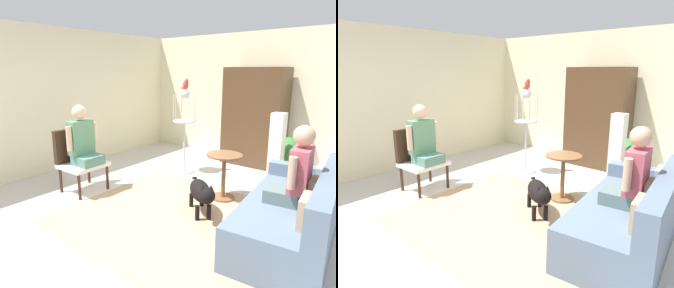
# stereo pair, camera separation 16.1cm
# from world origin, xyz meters

# --- Properties ---
(ground_plane) EXTENTS (7.60, 7.60, 0.00)m
(ground_plane) POSITION_xyz_m (0.00, 0.00, 0.00)
(ground_plane) COLOR beige
(back_wall) EXTENTS (6.20, 0.12, 2.57)m
(back_wall) POSITION_xyz_m (0.00, 3.23, 1.28)
(back_wall) COLOR beige
(back_wall) RESTS_ON ground
(left_wall) EXTENTS (0.12, 6.93, 2.57)m
(left_wall) POSITION_xyz_m (-2.86, 0.30, 1.28)
(left_wall) COLOR beige
(left_wall) RESTS_ON ground
(area_rug) EXTENTS (2.80, 2.45, 0.01)m
(area_rug) POSITION_xyz_m (0.14, 0.04, 0.00)
(area_rug) COLOR tan
(area_rug) RESTS_ON ground
(couch) EXTENTS (1.07, 1.96, 0.83)m
(couch) POSITION_xyz_m (1.40, 0.43, 0.30)
(couch) COLOR slate
(couch) RESTS_ON ground
(armchair) EXTENTS (0.57, 0.64, 0.96)m
(armchair) POSITION_xyz_m (-1.68, -0.14, 0.55)
(armchair) COLOR #382316
(armchair) RESTS_ON ground
(person_on_couch) EXTENTS (0.45, 0.54, 0.83)m
(person_on_couch) POSITION_xyz_m (1.38, 0.40, 0.80)
(person_on_couch) COLOR slate
(person_on_armchair) EXTENTS (0.43, 0.54, 0.88)m
(person_on_armchair) POSITION_xyz_m (-1.54, -0.13, 0.81)
(person_on_armchair) COLOR slate
(round_end_table) EXTENTS (0.51, 0.51, 0.67)m
(round_end_table) POSITION_xyz_m (0.25, 0.95, 0.41)
(round_end_table) COLOR brown
(round_end_table) RESTS_ON ground
(dog) EXTENTS (0.68, 0.67, 0.52)m
(dog) POSITION_xyz_m (0.29, 0.30, 0.32)
(dog) COLOR black
(dog) RESTS_ON ground
(bird_cage_stand) EXTENTS (0.41, 0.41, 1.50)m
(bird_cage_stand) POSITION_xyz_m (-0.91, 1.58, 0.80)
(bird_cage_stand) COLOR silver
(bird_cage_stand) RESTS_ON ground
(parrot) EXTENTS (0.17, 0.10, 0.18)m
(parrot) POSITION_xyz_m (-0.89, 1.58, 1.58)
(parrot) COLOR red
(parrot) RESTS_ON bird_cage_stand
(potted_plant) EXTENTS (0.44, 0.44, 0.82)m
(potted_plant) POSITION_xyz_m (0.81, 1.92, 0.49)
(potted_plant) COLOR #4C5156
(potted_plant) RESTS_ON ground
(column_lamp) EXTENTS (0.20, 0.20, 1.24)m
(column_lamp) POSITION_xyz_m (0.79, 1.49, 0.61)
(column_lamp) COLOR #4C4742
(column_lamp) RESTS_ON ground
(armoire_cabinet) EXTENTS (1.14, 0.56, 1.88)m
(armoire_cabinet) POSITION_xyz_m (-0.14, 2.82, 0.94)
(armoire_cabinet) COLOR #4C331E
(armoire_cabinet) RESTS_ON ground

